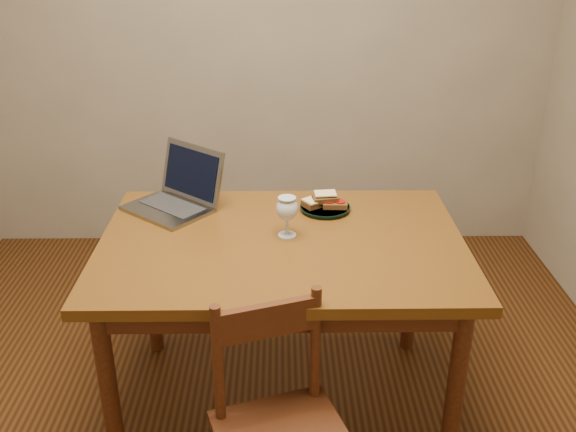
{
  "coord_description": "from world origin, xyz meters",
  "views": [
    {
      "loc": [
        0.11,
        -1.92,
        1.78
      ],
      "look_at": [
        0.13,
        0.19,
        0.8
      ],
      "focal_mm": 40.0,
      "sensor_mm": 36.0,
      "label": 1
    }
  ],
  "objects_px": {
    "plate": "(325,208)",
    "laptop": "(179,192)",
    "chair": "(281,423)",
    "table": "(282,261)",
    "milk_glass": "(287,217)"
  },
  "relations": [
    {
      "from": "plate",
      "to": "laptop",
      "type": "relative_size",
      "value": 0.46
    },
    {
      "from": "chair",
      "to": "laptop",
      "type": "height_order",
      "value": "laptop"
    },
    {
      "from": "plate",
      "to": "laptop",
      "type": "height_order",
      "value": "laptop"
    },
    {
      "from": "table",
      "to": "plate",
      "type": "xyz_separation_m",
      "value": [
        0.17,
        0.25,
        0.09
      ]
    },
    {
      "from": "milk_glass",
      "to": "laptop",
      "type": "xyz_separation_m",
      "value": [
        -0.42,
        0.27,
        -0.02
      ]
    },
    {
      "from": "chair",
      "to": "plate",
      "type": "height_order",
      "value": "chair"
    },
    {
      "from": "table",
      "to": "milk_glass",
      "type": "height_order",
      "value": "milk_glass"
    },
    {
      "from": "table",
      "to": "chair",
      "type": "bearing_deg",
      "value": -90.61
    },
    {
      "from": "table",
      "to": "laptop",
      "type": "relative_size",
      "value": 3.03
    },
    {
      "from": "milk_glass",
      "to": "table",
      "type": "bearing_deg",
      "value": -121.27
    },
    {
      "from": "table",
      "to": "chair",
      "type": "height_order",
      "value": "chair"
    },
    {
      "from": "chair",
      "to": "plate",
      "type": "bearing_deg",
      "value": 59.76
    },
    {
      "from": "plate",
      "to": "table",
      "type": "bearing_deg",
      "value": -124.03
    },
    {
      "from": "milk_glass",
      "to": "laptop",
      "type": "relative_size",
      "value": 0.36
    },
    {
      "from": "milk_glass",
      "to": "laptop",
      "type": "bearing_deg",
      "value": 147.32
    }
  ]
}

